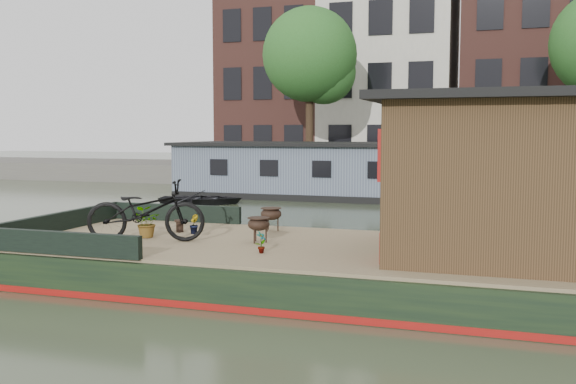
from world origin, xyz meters
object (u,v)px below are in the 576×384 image
(cabin, at_px, (514,175))
(bicycle, at_px, (146,211))
(brazier_front, at_px, (259,230))
(brazier_rear, at_px, (271,219))
(dinghy, at_px, (201,195))

(cabin, distance_m, bicycle, 5.99)
(bicycle, relative_size, brazier_front, 4.68)
(bicycle, bearing_deg, cabin, -103.79)
(brazier_front, xyz_separation_m, brazier_rear, (-0.23, 1.28, 0.01))
(brazier_front, bearing_deg, cabin, -0.09)
(brazier_rear, bearing_deg, bicycle, -132.67)
(cabin, xyz_separation_m, dinghy, (-10.11, 10.29, -1.58))
(bicycle, relative_size, dinghy, 0.69)
(brazier_rear, bearing_deg, cabin, -16.64)
(cabin, relative_size, bicycle, 1.99)
(brazier_front, height_order, dinghy, brazier_front)
(cabin, xyz_separation_m, brazier_rear, (-4.29, 1.28, -1.01))
(brazier_rear, height_order, dinghy, brazier_rear)
(bicycle, bearing_deg, brazier_front, -93.54)
(cabin, height_order, brazier_front, cabin)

